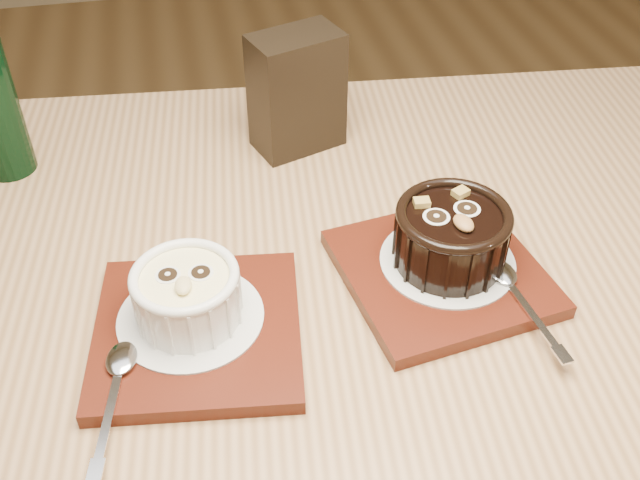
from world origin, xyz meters
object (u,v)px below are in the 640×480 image
Objects in this scene: ramekin_white at (187,293)px; table at (284,360)px; condiment_stand at (297,92)px; tray_right at (441,273)px; tray_left at (198,332)px; ramekin_dark at (451,234)px.

table is at bearing 20.59° from ramekin_white.
ramekin_white is 0.67× the size of condiment_stand.
tray_right is at bearing -2.07° from table.
ramekin_white is at bearing -164.97° from table.
tray_right is (0.15, -0.01, 0.10)m from table.
table is 13.57× the size of ramekin_white.
condiment_stand is (0.14, 0.29, 0.06)m from tray_left.
tray_right is at bearing -70.46° from condiment_stand.
tray_right is 1.67× the size of ramekin_dark.
ramekin_dark is (0.01, 0.01, 0.04)m from tray_right.
table is 0.31m from condiment_stand.
condiment_stand reaches higher than ramekin_dark.
tray_right is 0.28m from condiment_stand.
table is 7.08× the size of tray_right.
condiment_stand is at bearing 75.96° from table.
condiment_stand is (0.06, 0.25, 0.16)m from table.
ramekin_white reaches higher than table.
ramekin_white is 0.87× the size of ramekin_dark.
ramekin_white is at bearing -118.24° from condiment_stand.
table is at bearing 170.36° from ramekin_dark.
condiment_stand is (-0.09, 0.26, 0.06)m from tray_right.
tray_left is 1.29× the size of condiment_stand.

